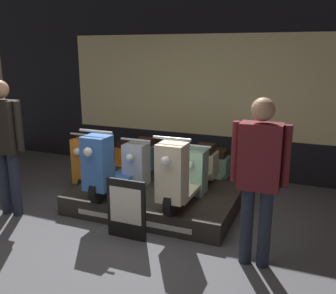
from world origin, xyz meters
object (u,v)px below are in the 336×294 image
scooter_display_left (121,163)px  person_left_browsing (5,138)px  scooter_display_right (189,171)px  person_right_browsing (259,171)px  scooter_backrow_0 (106,161)px  scooter_backrow_1 (154,167)px  scooter_backrow_2 (206,173)px  price_sign_board (126,209)px

scooter_display_left → person_left_browsing: size_ratio=0.98×
scooter_display_right → person_right_browsing: size_ratio=1.02×
scooter_backrow_0 → scooter_backrow_1: bearing=0.0°
scooter_display_right → scooter_backrow_2: size_ratio=1.00×
scooter_backrow_0 → scooter_backrow_1: same height
scooter_display_right → price_sign_board: scooter_display_right is taller
scooter_display_left → person_right_browsing: bearing=-23.1°
scooter_backrow_0 → person_left_browsing: bearing=-106.8°
scooter_backrow_1 → scooter_backrow_2: bearing=0.0°
scooter_display_right → scooter_backrow_1: size_ratio=1.00×
scooter_display_left → person_right_browsing: 2.22m
scooter_display_left → scooter_backrow_1: size_ratio=1.00×
scooter_display_left → scooter_backrow_0: scooter_display_left is taller
price_sign_board → scooter_backrow_0: bearing=127.8°
scooter_backrow_0 → person_left_browsing: 1.82m
scooter_display_right → person_left_browsing: bearing=-158.8°
scooter_backrow_1 → person_right_browsing: bearing=-40.9°
scooter_display_right → price_sign_board: (-0.45, -0.88, -0.25)m
scooter_backrow_1 → person_right_browsing: person_right_browsing is taller
scooter_display_right → scooter_backrow_2: (0.02, 0.76, -0.26)m
scooter_backrow_0 → person_right_browsing: size_ratio=1.02×
scooter_display_left → scooter_backrow_2: scooter_display_left is taller
person_left_browsing → price_sign_board: (1.75, -0.02, -0.69)m
person_right_browsing → person_left_browsing: bearing=180.0°
person_right_browsing → price_sign_board: (-1.46, -0.02, -0.64)m
person_right_browsing → price_sign_board: bearing=-179.2°
scooter_backrow_0 → scooter_backrow_1: size_ratio=1.00×
scooter_display_left → price_sign_board: size_ratio=2.42×
person_left_browsing → scooter_display_right: bearing=21.2°
scooter_display_left → scooter_display_right: size_ratio=1.00×
scooter_backrow_0 → price_sign_board: (1.26, -1.63, 0.01)m
scooter_backrow_1 → price_sign_board: scooter_backrow_1 is taller
scooter_display_left → scooter_backrow_2: bearing=36.8°
scooter_display_right → scooter_backrow_0: (-1.72, 0.76, -0.26)m
scooter_display_left → scooter_backrow_1: scooter_display_left is taller
scooter_backrow_0 → scooter_backrow_2: (1.73, 0.00, 0.00)m
scooter_display_right → person_right_browsing: bearing=-40.2°
scooter_backrow_0 → scooter_backrow_1: (0.87, 0.00, 0.00)m
scooter_display_left → scooter_backrow_0: bearing=133.5°
scooter_display_left → person_left_browsing: 1.54m
scooter_display_right → price_sign_board: bearing=-117.2°
scooter_display_right → person_right_browsing: 1.38m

